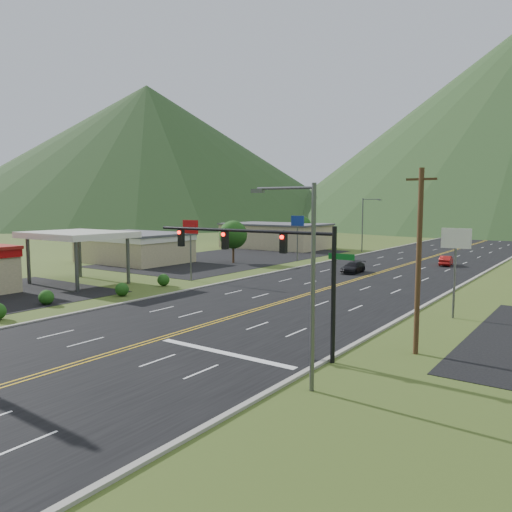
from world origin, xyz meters
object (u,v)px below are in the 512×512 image
Objects in this scene: streetlight_west at (364,221)px; car_dark_mid at (353,268)px; traffic_signal at (268,255)px; streetlight_east at (306,273)px; car_red_far at (446,261)px; gas_canopy at (77,236)px.

streetlight_west reaches higher than car_dark_mid.
traffic_signal reaches higher than car_dark_mid.
streetlight_east and streetlight_west have the same top height.
streetlight_east reaches higher than car_red_far.
streetlight_east is at bearing -40.39° from traffic_signal.
streetlight_west is at bearing 107.97° from traffic_signal.
car_red_far is at bearing 92.41° from traffic_signal.
gas_canopy reaches higher than car_dark_mid.
gas_canopy is 2.57× the size of car_red_far.
car_dark_mid is at bearing -69.55° from streetlight_west.
streetlight_east is at bearing -70.90° from car_dark_mid.
traffic_signal is at bearing 84.89° from car_red_far.
traffic_signal is 6.17m from streetlight_east.
traffic_signal is 3.00× the size of car_dark_mid.
car_dark_mid is (-13.65, 35.30, -4.55)m from streetlight_east.
streetlight_east reaches higher than gas_canopy.
car_red_far is (26.60, 36.72, -4.23)m from gas_canopy.
streetlight_west is (-18.16, 56.00, -0.15)m from traffic_signal.
streetlight_west is at bearing 110.86° from streetlight_east.
streetlight_west reaches higher than traffic_signal.
traffic_signal is at bearing -76.08° from car_dark_mid.
car_dark_mid is (-8.95, 31.30, -4.70)m from traffic_signal.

